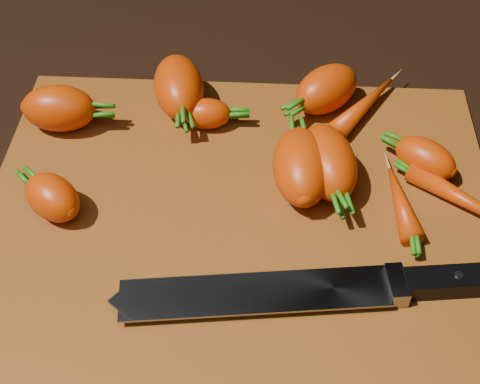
{
  "coord_description": "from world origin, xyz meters",
  "views": [
    {
      "loc": [
        0.02,
        -0.42,
        0.51
      ],
      "look_at": [
        0.0,
        0.01,
        0.03
      ],
      "focal_mm": 50.0,
      "sensor_mm": 36.0,
      "label": 1
    }
  ],
  "objects": [
    {
      "name": "carrot_8",
      "position": [
        0.22,
        0.01,
        0.02
      ],
      "size": [
        0.11,
        0.1,
        0.02
      ],
      "primitive_type": "ellipsoid",
      "rotation": [
        0.0,
        0.0,
        -0.67
      ],
      "color": "#CD3602",
      "rests_on": "cutting_board"
    },
    {
      "name": "carrot_2",
      "position": [
        -0.08,
        0.15,
        0.04
      ],
      "size": [
        0.07,
        0.1,
        0.05
      ],
      "primitive_type": "ellipsoid",
      "rotation": [
        0.0,
        0.0,
        -1.35
      ],
      "color": "#CD3602",
      "rests_on": "cutting_board"
    },
    {
      "name": "carrot_4",
      "position": [
        0.09,
        0.16,
        0.04
      ],
      "size": [
        0.09,
        0.09,
        0.05
      ],
      "primitive_type": "ellipsoid",
      "rotation": [
        0.0,
        0.0,
        3.89
      ],
      "color": "#CD3602",
      "rests_on": "cutting_board"
    },
    {
      "name": "ground",
      "position": [
        0.0,
        0.0,
        -0.01
      ],
      "size": [
        2.0,
        2.0,
        0.01
      ],
      "primitive_type": "cube",
      "color": "black"
    },
    {
      "name": "carrot_7",
      "position": [
        0.13,
        0.15,
        0.02
      ],
      "size": [
        0.09,
        0.11,
        0.02
      ],
      "primitive_type": "ellipsoid",
      "rotation": [
        0.0,
        0.0,
        0.94
      ],
      "color": "#CD3602",
      "rests_on": "cutting_board"
    },
    {
      "name": "cutting_board",
      "position": [
        0.0,
        0.0,
        0.01
      ],
      "size": [
        0.5,
        0.4,
        0.01
      ],
      "primitive_type": "cube",
      "color": "brown",
      "rests_on": "ground"
    },
    {
      "name": "carrot_1",
      "position": [
        -0.18,
        -0.01,
        0.03
      ],
      "size": [
        0.08,
        0.07,
        0.04
      ],
      "primitive_type": "ellipsoid",
      "rotation": [
        0.0,
        0.0,
        2.46
      ],
      "color": "#CD3602",
      "rests_on": "cutting_board"
    },
    {
      "name": "carrot_10",
      "position": [
        0.08,
        0.05,
        0.04
      ],
      "size": [
        0.07,
        0.1,
        0.05
      ],
      "primitive_type": "ellipsoid",
      "rotation": [
        0.0,
        0.0,
        4.93
      ],
      "color": "#CD3602",
      "rests_on": "cutting_board"
    },
    {
      "name": "carrot_0",
      "position": [
        -0.2,
        0.11,
        0.04
      ],
      "size": [
        0.08,
        0.05,
        0.05
      ],
      "primitive_type": "ellipsoid",
      "rotation": [
        0.0,
        0.0,
        0.01
      ],
      "color": "#CD3602",
      "rests_on": "cutting_board"
    },
    {
      "name": "carrot_9",
      "position": [
        0.15,
        0.01,
        0.02
      ],
      "size": [
        0.04,
        0.09,
        0.02
      ],
      "primitive_type": "ellipsoid",
      "rotation": [
        0.0,
        0.0,
        1.71
      ],
      "color": "#CD3602",
      "rests_on": "cutting_board"
    },
    {
      "name": "carrot_6",
      "position": [
        0.18,
        0.06,
        0.03
      ],
      "size": [
        0.08,
        0.07,
        0.04
      ],
      "primitive_type": "ellipsoid",
      "rotation": [
        0.0,
        0.0,
        2.48
      ],
      "color": "#CD3602",
      "rests_on": "cutting_board"
    },
    {
      "name": "carrot_5",
      "position": [
        -0.04,
        0.12,
        0.03
      ],
      "size": [
        0.05,
        0.04,
        0.03
      ],
      "primitive_type": "ellipsoid",
      "rotation": [
        0.0,
        0.0,
        0.05
      ],
      "color": "#CD3602",
      "rests_on": "cutting_board"
    },
    {
      "name": "knife",
      "position": [
        0.04,
        -0.1,
        0.02
      ],
      "size": [
        0.38,
        0.08,
        0.02
      ],
      "rotation": [
        0.0,
        0.0,
        0.12
      ],
      "color": "gray",
      "rests_on": "cutting_board"
    },
    {
      "name": "carrot_3",
      "position": [
        0.06,
        0.04,
        0.04
      ],
      "size": [
        0.06,
        0.1,
        0.06
      ],
      "primitive_type": "ellipsoid",
      "rotation": [
        0.0,
        0.0,
        1.64
      ],
      "color": "#CD3602",
      "rests_on": "cutting_board"
    }
  ]
}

